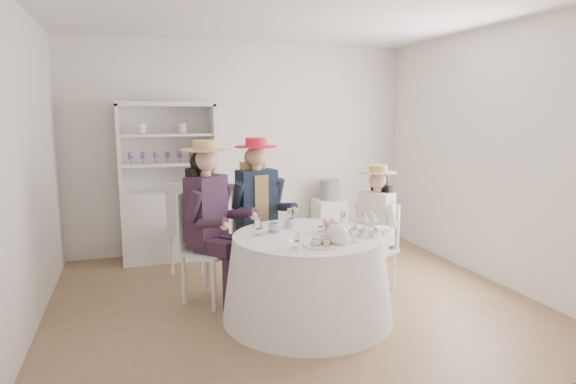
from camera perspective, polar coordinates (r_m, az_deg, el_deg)
name	(u,v)px	position (r m, az deg, el deg)	size (l,w,h in m)	color
ground	(291,299)	(4.83, 0.38, -12.58)	(4.50, 4.50, 0.00)	olive
ceiling	(291,11)	(4.56, 0.42, 20.71)	(4.50, 4.50, 0.00)	white
wall_back	(244,147)	(6.42, -5.28, 5.31)	(4.50, 4.50, 0.00)	white
wall_front	(407,198)	(2.69, 13.98, -0.71)	(4.50, 4.50, 0.00)	white
wall_left	(22,171)	(4.35, -29.03, 2.18)	(4.50, 4.50, 0.00)	white
wall_right	(489,155)	(5.62, 22.76, 4.03)	(4.50, 4.50, 0.00)	white
tea_table	(307,276)	(4.33, 2.31, -9.95)	(1.51, 1.51, 0.75)	white
hutch	(170,204)	(6.10, -13.85, -1.42)	(1.15, 0.44, 1.93)	silver
side_table	(329,222)	(6.68, 4.88, -3.53)	(0.40, 0.40, 0.62)	silver
hatbox	(329,190)	(6.60, 4.93, 0.26)	(0.27, 0.27, 0.27)	black
guest_left	(209,213)	(4.58, -9.36, -2.44)	(0.66, 0.66, 1.55)	silver
guest_mid	(258,203)	(5.03, -3.61, -1.27)	(0.58, 0.62, 1.55)	silver
guest_right	(375,220)	(4.95, 10.29, -3.34)	(0.54, 0.49, 1.29)	silver
spare_chair	(189,225)	(5.52, -11.69, -3.80)	(0.59, 0.59, 1.05)	silver
teacup_a	(274,228)	(4.29, -1.72, -4.31)	(0.09, 0.09, 0.07)	white
teacup_b	(288,224)	(4.45, 0.02, -3.84)	(0.08, 0.08, 0.07)	white
teacup_c	(330,226)	(4.38, 4.99, -4.08)	(0.09, 0.09, 0.07)	white
flower_bowl	(334,233)	(4.20, 5.52, -4.86)	(0.19, 0.19, 0.05)	white
flower_arrangement	(332,224)	(4.29, 5.18, -3.76)	(0.16, 0.17, 0.06)	pink
table_teapot	(337,234)	(3.93, 5.83, -4.98)	(0.26, 0.19, 0.20)	white
sandwich_plate	(321,244)	(3.89, 3.92, -6.11)	(0.29, 0.29, 0.06)	white
cupcake_stand	(368,227)	(4.22, 9.51, -4.17)	(0.21, 0.21, 0.20)	white
stemware_set	(308,226)	(4.20, 2.35, -4.10)	(0.91, 0.88, 0.15)	white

